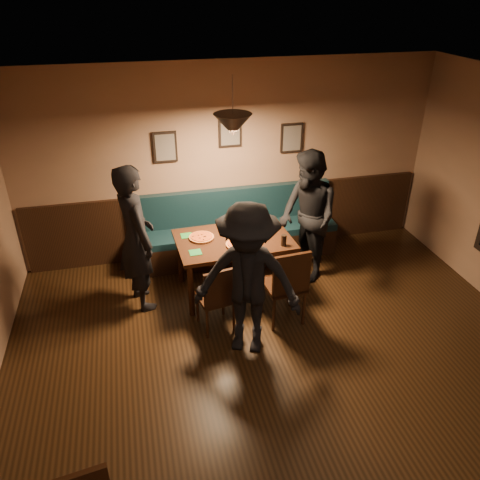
{
  "coord_description": "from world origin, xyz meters",
  "views": [
    {
      "loc": [
        -1.37,
        -2.82,
        3.71
      ],
      "look_at": [
        -0.21,
        2.02,
        0.95
      ],
      "focal_mm": 35.59,
      "sensor_mm": 36.0,
      "label": 1
    }
  ],
  "objects_px": {
    "booth_bench": "(235,228)",
    "tabasco_bottle": "(269,231)",
    "dining_table": "(234,265)",
    "diner_right": "(308,217)",
    "chair_near_right": "(284,283)",
    "chair_near_left": "(215,296)",
    "soda_glass": "(284,240)",
    "diner_left": "(136,238)",
    "diner_front": "(248,281)"
  },
  "relations": [
    {
      "from": "dining_table",
      "to": "diner_left",
      "type": "height_order",
      "value": "diner_left"
    },
    {
      "from": "dining_table",
      "to": "diner_front",
      "type": "xyz_separation_m",
      "value": [
        -0.11,
        -1.14,
        0.5
      ]
    },
    {
      "from": "soda_glass",
      "to": "chair_near_left",
      "type": "bearing_deg",
      "value": -158.17
    },
    {
      "from": "dining_table",
      "to": "diner_left",
      "type": "relative_size",
      "value": 0.78
    },
    {
      "from": "booth_bench",
      "to": "tabasco_bottle",
      "type": "relative_size",
      "value": 28.05
    },
    {
      "from": "chair_near_left",
      "to": "chair_near_right",
      "type": "height_order",
      "value": "chair_near_right"
    },
    {
      "from": "diner_front",
      "to": "tabasco_bottle",
      "type": "distance_m",
      "value": 1.28
    },
    {
      "from": "booth_bench",
      "to": "soda_glass",
      "type": "relative_size",
      "value": 20.5
    },
    {
      "from": "diner_left",
      "to": "diner_right",
      "type": "xyz_separation_m",
      "value": [
        2.26,
        0.13,
        -0.03
      ]
    },
    {
      "from": "diner_front",
      "to": "soda_glass",
      "type": "relative_size",
      "value": 12.24
    },
    {
      "from": "diner_left",
      "to": "soda_glass",
      "type": "xyz_separation_m",
      "value": [
        1.78,
        -0.32,
        -0.08
      ]
    },
    {
      "from": "soda_glass",
      "to": "booth_bench",
      "type": "bearing_deg",
      "value": 107.48
    },
    {
      "from": "dining_table",
      "to": "tabasco_bottle",
      "type": "distance_m",
      "value": 0.64
    },
    {
      "from": "booth_bench",
      "to": "chair_near_left",
      "type": "height_order",
      "value": "booth_bench"
    },
    {
      "from": "diner_right",
      "to": "diner_front",
      "type": "relative_size",
      "value": 1.01
    },
    {
      "from": "booth_bench",
      "to": "chair_near_right",
      "type": "xyz_separation_m",
      "value": [
        0.24,
        -1.56,
        0.01
      ]
    },
    {
      "from": "diner_left",
      "to": "diner_front",
      "type": "distance_m",
      "value": 1.59
    },
    {
      "from": "chair_near_right",
      "to": "diner_left",
      "type": "xyz_separation_m",
      "value": [
        -1.65,
        0.74,
        0.43
      ]
    },
    {
      "from": "diner_front",
      "to": "chair_near_right",
      "type": "bearing_deg",
      "value": 59.84
    },
    {
      "from": "diner_left",
      "to": "soda_glass",
      "type": "height_order",
      "value": "diner_left"
    },
    {
      "from": "chair_near_left",
      "to": "soda_glass",
      "type": "bearing_deg",
      "value": 11.04
    },
    {
      "from": "tabasco_bottle",
      "to": "chair_near_left",
      "type": "bearing_deg",
      "value": -140.83
    },
    {
      "from": "booth_bench",
      "to": "diner_front",
      "type": "distance_m",
      "value": 2.03
    },
    {
      "from": "diner_right",
      "to": "tabasco_bottle",
      "type": "relative_size",
      "value": 16.94
    },
    {
      "from": "dining_table",
      "to": "chair_near_right",
      "type": "xyz_separation_m",
      "value": [
        0.44,
        -0.74,
        0.12
      ]
    },
    {
      "from": "chair_near_right",
      "to": "tabasco_bottle",
      "type": "distance_m",
      "value": 0.8
    },
    {
      "from": "booth_bench",
      "to": "dining_table",
      "type": "bearing_deg",
      "value": -103.97
    },
    {
      "from": "soda_glass",
      "to": "diner_front",
      "type": "bearing_deg",
      "value": -129.24
    },
    {
      "from": "soda_glass",
      "to": "diner_left",
      "type": "bearing_deg",
      "value": 169.85
    },
    {
      "from": "soda_glass",
      "to": "tabasco_bottle",
      "type": "height_order",
      "value": "soda_glass"
    },
    {
      "from": "diner_left",
      "to": "tabasco_bottle",
      "type": "xyz_separation_m",
      "value": [
        1.68,
        -0.0,
        -0.1
      ]
    },
    {
      "from": "diner_left",
      "to": "tabasco_bottle",
      "type": "distance_m",
      "value": 1.68
    },
    {
      "from": "dining_table",
      "to": "diner_right",
      "type": "xyz_separation_m",
      "value": [
        1.04,
        0.13,
        0.51
      ]
    },
    {
      "from": "chair_near_left",
      "to": "diner_right",
      "type": "xyz_separation_m",
      "value": [
        1.43,
        0.82,
        0.46
      ]
    },
    {
      "from": "chair_near_right",
      "to": "booth_bench",
      "type": "bearing_deg",
      "value": 94.07
    },
    {
      "from": "booth_bench",
      "to": "diner_front",
      "type": "relative_size",
      "value": 1.67
    },
    {
      "from": "chair_near_left",
      "to": "diner_left",
      "type": "distance_m",
      "value": 1.19
    },
    {
      "from": "tabasco_bottle",
      "to": "diner_right",
      "type": "bearing_deg",
      "value": 12.68
    },
    {
      "from": "diner_front",
      "to": "soda_glass",
      "type": "bearing_deg",
      "value": 74.35
    },
    {
      "from": "tabasco_bottle",
      "to": "dining_table",
      "type": "bearing_deg",
      "value": 179.54
    },
    {
      "from": "diner_right",
      "to": "soda_glass",
      "type": "xyz_separation_m",
      "value": [
        -0.48,
        -0.44,
        -0.05
      ]
    },
    {
      "from": "dining_table",
      "to": "diner_right",
      "type": "bearing_deg",
      "value": 4.3
    },
    {
      "from": "booth_bench",
      "to": "diner_left",
      "type": "distance_m",
      "value": 1.7
    },
    {
      "from": "booth_bench",
      "to": "chair_near_right",
      "type": "distance_m",
      "value": 1.58
    },
    {
      "from": "diner_left",
      "to": "dining_table",
      "type": "bearing_deg",
      "value": -106.96
    },
    {
      "from": "dining_table",
      "to": "chair_near_left",
      "type": "relative_size",
      "value": 1.65
    },
    {
      "from": "diner_front",
      "to": "diner_right",
      "type": "bearing_deg",
      "value": 71.32
    },
    {
      "from": "chair_near_left",
      "to": "diner_left",
      "type": "bearing_deg",
      "value": 128.94
    },
    {
      "from": "chair_near_left",
      "to": "tabasco_bottle",
      "type": "distance_m",
      "value": 1.17
    },
    {
      "from": "dining_table",
      "to": "diner_front",
      "type": "distance_m",
      "value": 1.25
    }
  ]
}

